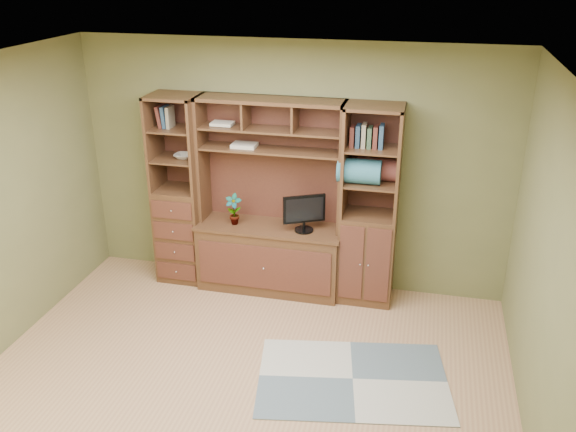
% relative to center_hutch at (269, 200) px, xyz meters
% --- Properties ---
extents(room, '(4.60, 4.10, 2.64)m').
position_rel_center_hutch_xyz_m(room, '(0.18, -1.73, 0.28)').
color(room, tan).
rests_on(room, ground).
extents(center_hutch, '(1.54, 0.53, 2.05)m').
position_rel_center_hutch_xyz_m(center_hutch, '(0.00, 0.00, 0.00)').
color(center_hutch, '#4E2F1B').
rests_on(center_hutch, ground).
extents(left_tower, '(0.50, 0.45, 2.05)m').
position_rel_center_hutch_xyz_m(left_tower, '(-1.00, 0.04, 0.00)').
color(left_tower, '#4E2F1B').
rests_on(left_tower, ground).
extents(right_tower, '(0.55, 0.45, 2.05)m').
position_rel_center_hutch_xyz_m(right_tower, '(1.02, 0.04, 0.00)').
color(right_tower, '#4E2F1B').
rests_on(right_tower, ground).
extents(rug, '(1.76, 1.33, 0.01)m').
position_rel_center_hutch_xyz_m(rug, '(1.09, -1.36, -1.02)').
color(rug, gray).
rests_on(rug, ground).
extents(monitor, '(0.48, 0.37, 0.54)m').
position_rel_center_hutch_xyz_m(monitor, '(0.38, -0.03, -0.03)').
color(monitor, black).
rests_on(monitor, center_hutch).
extents(orchid, '(0.17, 0.12, 0.33)m').
position_rel_center_hutch_xyz_m(orchid, '(-0.37, -0.03, -0.13)').
color(orchid, '#B54B3D').
rests_on(orchid, center_hutch).
extents(magazines, '(0.25, 0.18, 0.04)m').
position_rel_center_hutch_xyz_m(magazines, '(-0.28, 0.09, 0.54)').
color(magazines, beige).
rests_on(magazines, center_hutch).
extents(bowl, '(0.19, 0.19, 0.05)m').
position_rel_center_hutch_xyz_m(bowl, '(-0.92, 0.04, 0.39)').
color(bowl, beige).
rests_on(bowl, left_tower).
extents(blanket_teal, '(0.42, 0.24, 0.24)m').
position_rel_center_hutch_xyz_m(blanket_teal, '(0.91, -0.01, 0.39)').
color(blanket_teal, '#306D80').
rests_on(blanket_teal, right_tower).
extents(blanket_red, '(0.40, 0.22, 0.22)m').
position_rel_center_hutch_xyz_m(blanket_red, '(1.08, 0.12, 0.38)').
color(blanket_red, brown).
rests_on(blanket_red, right_tower).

